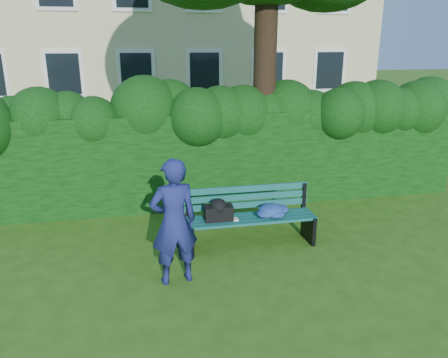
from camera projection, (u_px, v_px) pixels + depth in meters
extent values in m
plane|color=#2E5614|center=(232.00, 249.00, 6.70)|extent=(80.00, 80.00, 0.00)
cube|color=white|center=(64.00, 74.00, 14.73)|extent=(1.30, 0.08, 1.60)
cube|color=black|center=(64.00, 74.00, 14.69)|extent=(1.05, 0.04, 1.35)
cube|color=white|center=(136.00, 73.00, 15.19)|extent=(1.30, 0.08, 1.60)
cube|color=black|center=(136.00, 73.00, 15.15)|extent=(1.05, 0.04, 1.35)
cube|color=white|center=(204.00, 72.00, 15.65)|extent=(1.30, 0.08, 1.60)
cube|color=black|center=(205.00, 72.00, 15.61)|extent=(1.05, 0.04, 1.35)
cube|color=white|center=(269.00, 71.00, 16.10)|extent=(1.30, 0.08, 1.60)
cube|color=black|center=(269.00, 71.00, 16.07)|extent=(1.05, 0.04, 1.35)
cube|color=white|center=(329.00, 70.00, 16.56)|extent=(1.30, 0.08, 1.60)
cube|color=black|center=(330.00, 70.00, 16.53)|extent=(1.05, 0.04, 1.35)
cube|color=black|center=(208.00, 157.00, 8.48)|extent=(10.00, 1.00, 1.80)
cylinder|color=black|center=(265.00, 57.00, 8.09)|extent=(0.43, 0.43, 5.54)
cube|color=#0E4747|center=(254.00, 223.00, 6.54)|extent=(2.00, 0.10, 0.04)
cube|color=#0E4747|center=(252.00, 220.00, 6.65)|extent=(2.00, 0.10, 0.04)
cube|color=#0E4747|center=(250.00, 217.00, 6.77)|extent=(2.00, 0.10, 0.04)
cube|color=#0E4747|center=(248.00, 214.00, 6.88)|extent=(2.00, 0.10, 0.04)
cube|color=#0E4747|center=(247.00, 205.00, 6.91)|extent=(2.00, 0.04, 0.10)
cube|color=#0E4747|center=(247.00, 197.00, 6.88)|extent=(2.00, 0.04, 0.10)
cube|color=#0E4747|center=(247.00, 189.00, 6.85)|extent=(2.00, 0.04, 0.10)
cube|color=black|center=(190.00, 237.00, 6.60)|extent=(0.06, 0.50, 0.44)
cube|color=black|center=(187.00, 205.00, 6.71)|extent=(0.06, 0.06, 0.45)
cube|color=black|center=(190.00, 225.00, 6.48)|extent=(0.06, 0.42, 0.05)
cube|color=black|center=(308.00, 227.00, 6.96)|extent=(0.06, 0.50, 0.44)
cube|color=black|center=(304.00, 196.00, 7.07)|extent=(0.06, 0.06, 0.45)
cube|color=black|center=(310.00, 216.00, 6.85)|extent=(0.06, 0.42, 0.05)
cube|color=white|center=(232.00, 219.00, 6.59)|extent=(0.18, 0.13, 0.02)
cube|color=black|center=(218.00, 213.00, 6.57)|extent=(0.43, 0.23, 0.23)
imported|color=navy|center=(174.00, 222.00, 5.57)|extent=(0.68, 0.51, 1.69)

